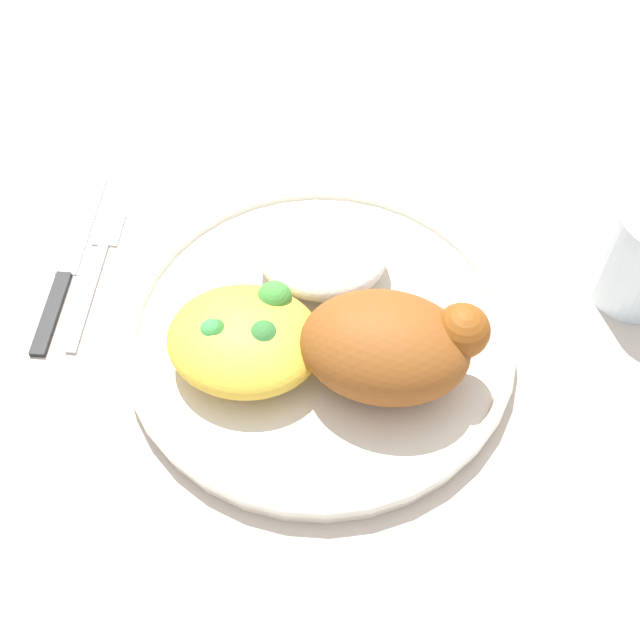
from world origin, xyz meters
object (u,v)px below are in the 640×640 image
Objects in this scene: plate at (320,335)px; rice_pile at (322,251)px; mac_cheese_with_broccoli at (245,338)px; fork at (96,270)px; knife at (64,274)px; roasted_chicken at (391,345)px.

plate is 0.07m from rice_pile.
plate is 0.07m from mac_cheese_with_broccoli.
mac_cheese_with_broccoli is 0.79× the size of fork.
mac_cheese_with_broccoli reaches higher than knife.
mac_cheese_with_broccoli is at bearing -20.16° from knife.
plate is 1.55× the size of knife.
roasted_chicken reaches higher than mac_cheese_with_broccoli.
fork is at bearing 154.03° from mac_cheese_with_broccoli.
roasted_chicken is at bearing -28.31° from plate.
fork is at bearing 164.69° from roasted_chicken.
plate is 2.07× the size of fork.
knife is at bearing -172.18° from rice_pile.
roasted_chicken is 0.68× the size of knife.
rice_pile is 0.72× the size of fork.
roasted_chicken is at bearing -12.30° from knife.
knife is at bearing 167.70° from roasted_chicken.
knife is (-0.21, -0.03, -0.04)m from rice_pile.
plate is 2.89× the size of rice_pile.
roasted_chicken is at bearing -54.41° from rice_pile.
fork is (-0.14, 0.07, -0.04)m from mac_cheese_with_broccoli.
roasted_chicken reaches higher than fork.
rice_pile is 0.19m from fork.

